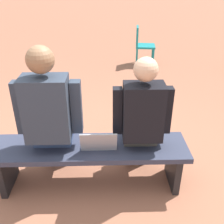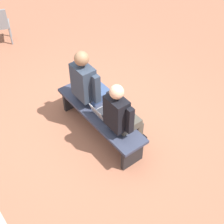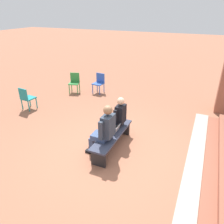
{
  "view_description": "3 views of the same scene",
  "coord_description": "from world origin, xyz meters",
  "px_view_note": "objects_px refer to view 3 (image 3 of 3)",
  "views": [
    {
      "loc": [
        -0.27,
        1.99,
        1.86
      ],
      "look_at": [
        -0.33,
        -0.33,
        0.62
      ],
      "focal_mm": 42.0,
      "sensor_mm": 36.0,
      "label": 1
    },
    {
      "loc": [
        -3.0,
        1.99,
        3.78
      ],
      "look_at": [
        -0.48,
        0.04,
        0.76
      ],
      "focal_mm": 50.0,
      "sensor_mm": 36.0,
      "label": 2
    },
    {
      "loc": [
        4.34,
        1.99,
        3.42
      ],
      "look_at": [
        -0.47,
        -0.16,
        0.89
      ],
      "focal_mm": 35.0,
      "sensor_mm": 36.0,
      "label": 3
    }
  ],
  "objects_px": {
    "person_student": "(117,117)",
    "laptop": "(114,130)",
    "person_adult": "(104,129)",
    "plastic_chair_mid_courtyard": "(99,82)",
    "bench": "(112,137)",
    "plastic_chair_foreground": "(74,81)",
    "plastic_chair_near_bench_left": "(26,97)"
  },
  "relations": [
    {
      "from": "person_adult",
      "to": "laptop",
      "type": "height_order",
      "value": "person_adult"
    },
    {
      "from": "person_student",
      "to": "laptop",
      "type": "height_order",
      "value": "person_student"
    },
    {
      "from": "person_student",
      "to": "person_adult",
      "type": "relative_size",
      "value": 0.93
    },
    {
      "from": "bench",
      "to": "laptop",
      "type": "height_order",
      "value": "laptop"
    },
    {
      "from": "bench",
      "to": "person_adult",
      "type": "bearing_deg",
      "value": -11.62
    },
    {
      "from": "plastic_chair_near_bench_left",
      "to": "plastic_chair_mid_courtyard",
      "type": "relative_size",
      "value": 1.0
    },
    {
      "from": "person_adult",
      "to": "plastic_chair_mid_courtyard",
      "type": "bearing_deg",
      "value": -151.3
    },
    {
      "from": "person_student",
      "to": "plastic_chair_foreground",
      "type": "relative_size",
      "value": 1.54
    },
    {
      "from": "bench",
      "to": "person_student",
      "type": "relative_size",
      "value": 1.39
    },
    {
      "from": "person_adult",
      "to": "plastic_chair_mid_courtyard",
      "type": "distance_m",
      "value": 4.56
    },
    {
      "from": "bench",
      "to": "person_adult",
      "type": "height_order",
      "value": "person_adult"
    },
    {
      "from": "laptop",
      "to": "plastic_chair_mid_courtyard",
      "type": "relative_size",
      "value": 0.38
    },
    {
      "from": "person_adult",
      "to": "plastic_chair_near_bench_left",
      "type": "relative_size",
      "value": 1.65
    },
    {
      "from": "bench",
      "to": "plastic_chair_near_bench_left",
      "type": "relative_size",
      "value": 2.14
    },
    {
      "from": "bench",
      "to": "laptop",
      "type": "xyz_separation_m",
      "value": [
        -0.08,
        0.01,
        0.15
      ]
    },
    {
      "from": "laptop",
      "to": "plastic_chair_foreground",
      "type": "distance_m",
      "value": 4.57
    },
    {
      "from": "bench",
      "to": "person_adult",
      "type": "xyz_separation_m",
      "value": [
        0.34,
        -0.07,
        0.38
      ]
    },
    {
      "from": "plastic_chair_foreground",
      "to": "person_student",
      "type": "bearing_deg",
      "value": 48.9
    },
    {
      "from": "bench",
      "to": "person_student",
      "type": "xyz_separation_m",
      "value": [
        -0.47,
        -0.06,
        0.34
      ]
    },
    {
      "from": "laptop",
      "to": "plastic_chair_mid_courtyard",
      "type": "height_order",
      "value": "plastic_chair_mid_courtyard"
    },
    {
      "from": "plastic_chair_near_bench_left",
      "to": "person_student",
      "type": "bearing_deg",
      "value": 82.34
    },
    {
      "from": "laptop",
      "to": "plastic_chair_near_bench_left",
      "type": "distance_m",
      "value": 3.95
    },
    {
      "from": "person_adult",
      "to": "plastic_chair_mid_courtyard",
      "type": "xyz_separation_m",
      "value": [
        -3.99,
        -2.19,
        -0.25
      ]
    },
    {
      "from": "person_adult",
      "to": "plastic_chair_foreground",
      "type": "distance_m",
      "value": 4.83
    },
    {
      "from": "person_adult",
      "to": "plastic_chair_near_bench_left",
      "type": "bearing_deg",
      "value": -109.23
    },
    {
      "from": "laptop",
      "to": "plastic_chair_near_bench_left",
      "type": "relative_size",
      "value": 0.38
    },
    {
      "from": "plastic_chair_mid_courtyard",
      "to": "laptop",
      "type": "bearing_deg",
      "value": 32.45
    },
    {
      "from": "bench",
      "to": "plastic_chair_near_bench_left",
      "type": "bearing_deg",
      "value": -104.24
    },
    {
      "from": "person_student",
      "to": "bench",
      "type": "bearing_deg",
      "value": 7.86
    },
    {
      "from": "plastic_chair_foreground",
      "to": "bench",
      "type": "bearing_deg",
      "value": 45.06
    },
    {
      "from": "bench",
      "to": "plastic_chair_foreground",
      "type": "bearing_deg",
      "value": -134.94
    },
    {
      "from": "bench",
      "to": "plastic_chair_near_bench_left",
      "type": "height_order",
      "value": "plastic_chair_near_bench_left"
    }
  ]
}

